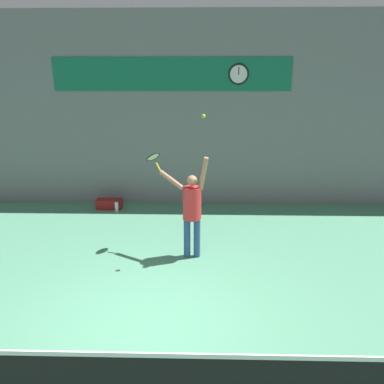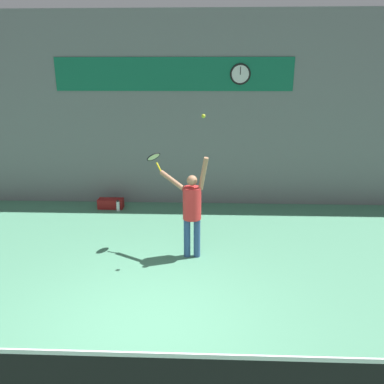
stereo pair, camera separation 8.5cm
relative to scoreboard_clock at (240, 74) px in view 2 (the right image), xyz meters
The scene contains 9 objects.
ground_plane 6.71m from the scoreboard_clock, 107.15° to the right, with size 18.00×18.00×0.00m, color #4C8C6B.
back_wall 1.95m from the scoreboard_clock, behind, with size 18.00×0.10×5.00m.
sponsor_banner 1.70m from the scoreboard_clock, behind, with size 6.08×0.02×0.83m.
scoreboard_clock is the anchor object (origin of this frame).
tennis_player 4.16m from the scoreboard_clock, 109.11° to the right, with size 0.98×0.60×2.03m.
tennis_racket 3.63m from the scoreboard_clock, 124.94° to the right, with size 0.38×0.38×0.38m.
tennis_ball 3.48m from the scoreboard_clock, 105.23° to the right, with size 0.07×0.07×0.07m.
water_bottle 4.63m from the scoreboard_clock, 167.54° to the right, with size 0.09×0.09×0.30m.
equipment_bag 4.78m from the scoreboard_clock, behind, with size 0.67×0.28×0.26m.
Camera 2 is at (0.85, -4.42, 3.46)m, focal length 35.00 mm.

